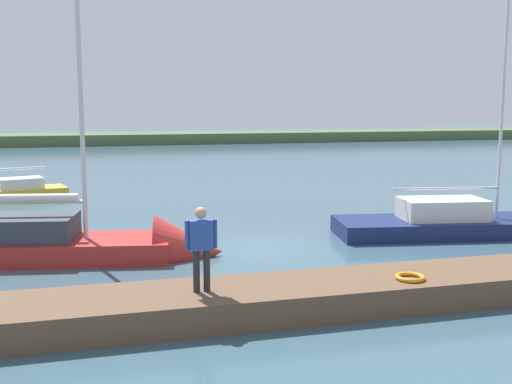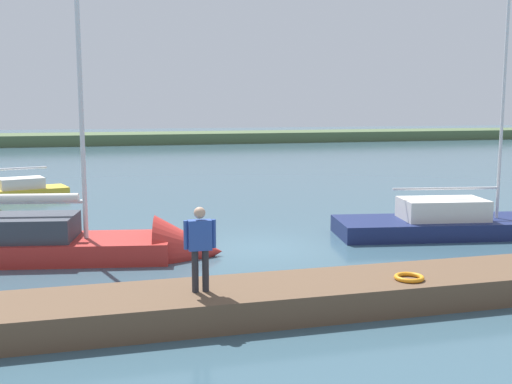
{
  "view_description": "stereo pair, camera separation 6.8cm",
  "coord_description": "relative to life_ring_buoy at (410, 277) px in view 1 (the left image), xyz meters",
  "views": [
    {
      "loc": [
        4.94,
        17.97,
        4.46
      ],
      "look_at": [
        -0.16,
        -0.95,
        1.65
      ],
      "focal_mm": 42.55,
      "sensor_mm": 36.0,
      "label": 1
    },
    {
      "loc": [
        4.87,
        17.98,
        4.46
      ],
      "look_at": [
        -0.16,
        -0.95,
        1.65
      ],
      "focal_mm": 42.55,
      "sensor_mm": 36.0,
      "label": 2
    }
  ],
  "objects": [
    {
      "name": "ground_plane",
      "position": [
        1.74,
        -6.3,
        -0.68
      ],
      "size": [
        200.0,
        200.0,
        0.0
      ],
      "primitive_type": "plane",
      "color": "#385666"
    },
    {
      "name": "life_ring_buoy",
      "position": [
        0.0,
        0.0,
        0.0
      ],
      "size": [
        0.66,
        0.66,
        0.1
      ],
      "primitive_type": "torus",
      "color": "orange",
      "rests_on": "dock_pier"
    },
    {
      "name": "person_on_dock",
      "position": [
        4.61,
        -0.33,
        0.99
      ],
      "size": [
        0.67,
        0.24,
        1.78
      ],
      "rotation": [
        0.0,
        0.0,
        4.69
      ],
      "color": "#28282D",
      "rests_on": "dock_pier"
    },
    {
      "name": "sailboat_behind_pier",
      "position": [
        6.68,
        -6.27,
        -0.41
      ],
      "size": [
        8.7,
        3.69,
        9.0
      ],
      "rotation": [
        0.0,
        0.0,
        2.96
      ],
      "color": "#B22823",
      "rests_on": "ground_plane"
    },
    {
      "name": "far_shoreline",
      "position": [
        1.74,
        -60.88,
        -0.68
      ],
      "size": [
        180.0,
        8.0,
        2.4
      ],
      "primitive_type": "cube",
      "color": "#4C603D",
      "rests_on": "ground_plane"
    },
    {
      "name": "sailboat_near_dock",
      "position": [
        -7.26,
        -6.14,
        -0.51
      ],
      "size": [
        10.69,
        4.07,
        11.88
      ],
      "rotation": [
        0.0,
        0.0,
        2.98
      ],
      "color": "navy",
      "rests_on": "ground_plane"
    },
    {
      "name": "dock_pier",
      "position": [
        1.74,
        -0.41,
        -0.37
      ],
      "size": [
        21.03,
        2.07,
        0.63
      ],
      "primitive_type": "cube",
      "color": "brown",
      "rests_on": "ground_plane"
    }
  ]
}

